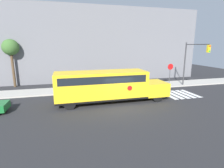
{
  "coord_description": "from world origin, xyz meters",
  "views": [
    {
      "loc": [
        -4.3,
        -13.82,
        5.24
      ],
      "look_at": [
        -0.18,
        1.92,
        1.6
      ],
      "focal_mm": 28.0,
      "sensor_mm": 36.0,
      "label": 1
    }
  ],
  "objects_px": {
    "school_bus": "(107,85)",
    "traffic_light": "(192,58)",
    "stop_sign": "(170,71)",
    "tree_near_sidewalk": "(11,48)"
  },
  "relations": [
    {
      "from": "school_bus",
      "to": "traffic_light",
      "type": "relative_size",
      "value": 1.88
    },
    {
      "from": "school_bus",
      "to": "tree_near_sidewalk",
      "type": "bearing_deg",
      "value": 138.08
    },
    {
      "from": "traffic_light",
      "to": "tree_near_sidewalk",
      "type": "height_order",
      "value": "tree_near_sidewalk"
    },
    {
      "from": "school_bus",
      "to": "stop_sign",
      "type": "bearing_deg",
      "value": 25.19
    },
    {
      "from": "tree_near_sidewalk",
      "to": "traffic_light",
      "type": "bearing_deg",
      "value": -16.37
    },
    {
      "from": "school_bus",
      "to": "stop_sign",
      "type": "height_order",
      "value": "stop_sign"
    },
    {
      "from": "traffic_light",
      "to": "school_bus",
      "type": "bearing_deg",
      "value": -166.03
    },
    {
      "from": "school_bus",
      "to": "traffic_light",
      "type": "bearing_deg",
      "value": 13.97
    },
    {
      "from": "traffic_light",
      "to": "stop_sign",
      "type": "bearing_deg",
      "value": 137.62
    },
    {
      "from": "school_bus",
      "to": "stop_sign",
      "type": "relative_size",
      "value": 3.6
    }
  ]
}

